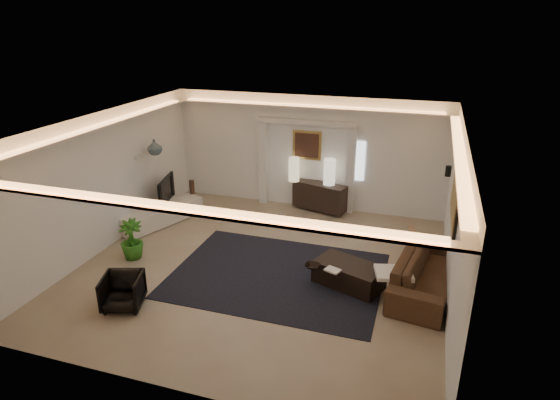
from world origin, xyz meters
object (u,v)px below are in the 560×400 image
(coffee_table, at_px, (349,275))
(armchair, at_px, (123,292))
(console, at_px, (320,196))
(sofa, at_px, (427,272))

(coffee_table, bearing_deg, armchair, -131.96)
(console, bearing_deg, armchair, -96.27)
(armchair, bearing_deg, sofa, 5.39)
(sofa, bearing_deg, console, 50.43)
(console, xyz_separation_m, sofa, (2.73, -3.09, -0.05))
(console, distance_m, armchair, 5.72)
(console, relative_size, sofa, 0.57)
(console, height_order, armchair, console)
(sofa, height_order, coffee_table, sofa)
(console, relative_size, coffee_table, 1.11)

